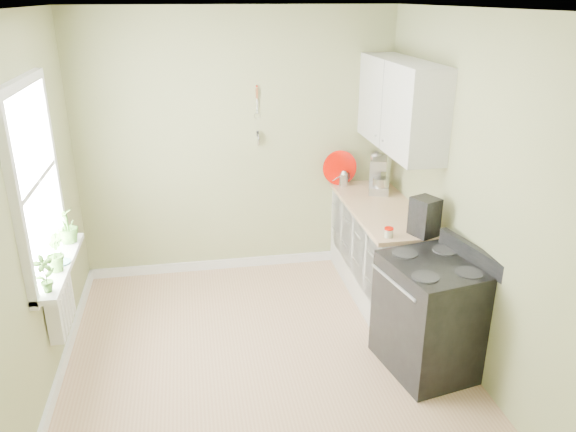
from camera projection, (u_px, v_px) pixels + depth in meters
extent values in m
cube|color=tan|center=(265.00, 366.00, 4.53)|extent=(3.20, 3.60, 0.02)
cube|color=white|center=(259.00, 7.00, 3.53)|extent=(3.20, 3.60, 0.02)
cube|color=tan|center=(238.00, 146.00, 5.69)|extent=(3.20, 0.02, 2.70)
cube|color=tan|center=(25.00, 224.00, 3.77)|extent=(0.02, 3.60, 2.70)
cube|color=tan|center=(470.00, 195.00, 4.30)|extent=(0.02, 3.60, 2.70)
cube|color=white|center=(381.00, 252.00, 5.50)|extent=(0.60, 1.60, 0.87)
cube|color=tan|center=(383.00, 208.00, 5.33)|extent=(0.64, 1.60, 0.04)
cube|color=white|center=(400.00, 105.00, 5.09)|extent=(0.35, 1.40, 0.80)
cube|color=white|center=(34.00, 182.00, 3.97)|extent=(0.02, 1.00, 1.30)
cube|color=white|center=(20.00, 83.00, 3.72)|extent=(0.06, 1.14, 0.07)
cube|color=white|center=(52.00, 268.00, 4.23)|extent=(0.06, 1.14, 0.07)
cube|color=white|center=(37.00, 181.00, 3.97)|extent=(0.04, 1.00, 0.04)
cube|color=white|center=(60.00, 265.00, 4.23)|extent=(0.18, 1.14, 0.04)
cube|color=white|center=(61.00, 307.00, 4.30)|extent=(0.12, 0.50, 0.35)
cylinder|color=tan|center=(257.00, 93.00, 5.50)|extent=(0.02, 0.02, 0.10)
cylinder|color=silver|center=(257.00, 106.00, 5.54)|extent=(0.01, 0.01, 0.16)
cylinder|color=silver|center=(258.00, 139.00, 5.67)|extent=(0.01, 0.14, 0.14)
cube|color=black|center=(430.00, 317.00, 4.37)|extent=(0.76, 0.85, 0.88)
cube|color=black|center=(436.00, 265.00, 4.20)|extent=(0.76, 0.85, 0.03)
cube|color=black|center=(472.00, 254.00, 4.23)|extent=(0.20, 0.74, 0.14)
cylinder|color=#B2B2B7|center=(393.00, 282.00, 4.19)|extent=(0.14, 0.60, 0.02)
cube|color=#AD1325|center=(387.00, 296.00, 4.35)|extent=(0.06, 0.21, 0.37)
cube|color=#B2B2B7|center=(379.00, 188.00, 5.71)|extent=(0.28, 0.34, 0.08)
cube|color=#B2B2B7|center=(375.00, 172.00, 5.77)|extent=(0.14, 0.11, 0.21)
cube|color=#B2B2B7|center=(379.00, 163.00, 5.63)|extent=(0.22, 0.32, 0.10)
sphere|color=#B2B2B7|center=(376.00, 157.00, 5.71)|extent=(0.12, 0.12, 0.12)
cylinder|color=silver|center=(381.00, 184.00, 5.63)|extent=(0.17, 0.17, 0.14)
cylinder|color=silver|center=(343.00, 180.00, 5.87)|extent=(0.10, 0.10, 0.13)
cone|color=silver|center=(344.00, 172.00, 5.84)|extent=(0.10, 0.10, 0.04)
cylinder|color=silver|center=(337.00, 178.00, 5.85)|extent=(0.09, 0.04, 0.07)
cube|color=black|center=(425.00, 217.00, 4.64)|extent=(0.25, 0.26, 0.32)
cylinder|color=black|center=(420.00, 228.00, 4.67)|extent=(0.10, 0.10, 0.11)
cylinder|color=#C50900|center=(340.00, 168.00, 5.88)|extent=(0.37, 0.08, 0.36)
cylinder|color=#B3AD8F|center=(389.00, 233.00, 4.64)|extent=(0.07, 0.07, 0.07)
cylinder|color=#C50900|center=(389.00, 229.00, 4.62)|extent=(0.08, 0.08, 0.01)
imported|color=#37621F|center=(45.00, 274.00, 3.76)|extent=(0.17, 0.16, 0.27)
imported|color=#37621F|center=(55.00, 253.00, 4.06)|extent=(0.16, 0.19, 0.28)
imported|color=#37621F|center=(67.00, 225.00, 4.53)|extent=(0.18, 0.18, 0.29)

